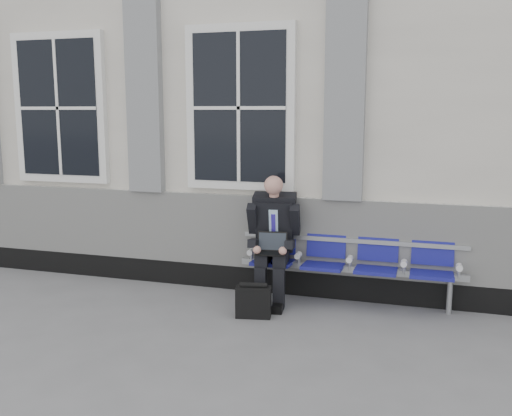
% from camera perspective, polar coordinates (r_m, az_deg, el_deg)
% --- Properties ---
extents(ground, '(70.00, 70.00, 0.00)m').
position_cam_1_polar(ground, '(6.10, -9.14, -11.75)').
color(ground, slate).
rests_on(ground, ground).
extents(station_building, '(14.40, 4.40, 4.49)m').
position_cam_1_polar(station_building, '(8.93, 0.27, 9.74)').
color(station_building, silver).
rests_on(station_building, ground).
extents(bench, '(2.60, 0.47, 0.91)m').
position_cam_1_polar(bench, '(6.67, 9.43, -4.90)').
color(bench, '#9EA0A3').
rests_on(bench, ground).
extents(businessman, '(0.64, 0.85, 1.48)m').
position_cam_1_polar(businessman, '(6.65, 1.75, -2.66)').
color(businessman, black).
rests_on(businessman, ground).
extents(briefcase, '(0.40, 0.23, 0.39)m').
position_cam_1_polar(briefcase, '(6.26, -0.26, -9.31)').
color(briefcase, black).
rests_on(briefcase, ground).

